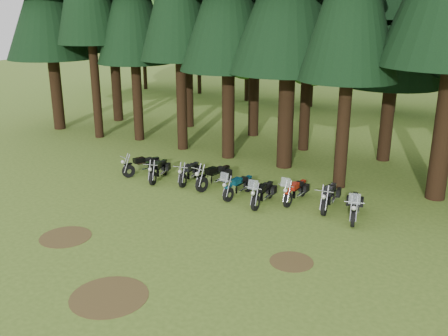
% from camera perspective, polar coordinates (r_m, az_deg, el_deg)
% --- Properties ---
extents(ground, '(120.00, 120.00, 0.00)m').
position_cam_1_polar(ground, '(17.88, -6.35, -7.65)').
color(ground, '#4A6922').
rests_on(ground, ground).
extents(decid_0, '(8.00, 7.78, 10.00)m').
position_cam_1_polar(decid_0, '(49.74, -9.12, 15.59)').
color(decid_0, black).
rests_on(decid_0, ground).
extents(decid_1, '(7.91, 7.69, 9.88)m').
position_cam_1_polar(decid_1, '(46.44, -2.72, 15.56)').
color(decid_1, black).
rests_on(decid_1, ground).
extents(decid_2, '(6.72, 6.53, 8.40)m').
position_cam_1_polar(decid_2, '(42.75, 2.90, 14.18)').
color(decid_2, black).
rests_on(decid_2, ground).
extents(decid_3, '(6.12, 5.95, 7.65)m').
position_cam_1_polar(decid_3, '(40.68, 10.41, 13.11)').
color(decid_3, black).
rests_on(decid_3, ground).
extents(decid_4, '(5.93, 5.76, 7.41)m').
position_cam_1_polar(decid_4, '(40.02, 19.63, 12.12)').
color(decid_4, black).
rests_on(decid_4, ground).
extents(dirt_patch_0, '(1.80, 1.80, 0.01)m').
position_cam_1_polar(dirt_patch_0, '(18.50, -17.65, -7.51)').
color(dirt_patch_0, '#4C3D1E').
rests_on(dirt_patch_0, ground).
extents(dirt_patch_1, '(1.40, 1.40, 0.01)m').
position_cam_1_polar(dirt_patch_1, '(16.19, 7.72, -10.55)').
color(dirt_patch_1, '#4C3D1E').
rests_on(dirt_patch_1, ground).
extents(dirt_patch_2, '(2.20, 2.20, 0.01)m').
position_cam_1_polar(dirt_patch_2, '(14.67, -12.99, -14.12)').
color(dirt_patch_2, '#4C3D1E').
rests_on(dirt_patch_2, ground).
extents(motorcycle_0, '(0.91, 2.01, 0.86)m').
position_cam_1_polar(motorcycle_0, '(24.24, -9.29, 0.27)').
color(motorcycle_0, black).
rests_on(motorcycle_0, ground).
extents(motorcycle_1, '(0.78, 2.08, 0.87)m').
position_cam_1_polar(motorcycle_1, '(23.39, -7.48, -0.29)').
color(motorcycle_1, black).
rests_on(motorcycle_1, ground).
extents(motorcycle_2, '(0.55, 2.10, 0.86)m').
position_cam_1_polar(motorcycle_2, '(22.93, -3.97, -0.57)').
color(motorcycle_2, black).
rests_on(motorcycle_2, ground).
extents(motorcycle_3, '(0.51, 2.31, 0.94)m').
position_cam_1_polar(motorcycle_3, '(22.23, -1.12, -1.01)').
color(motorcycle_3, black).
rests_on(motorcycle_3, ground).
extents(motorcycle_4, '(0.49, 2.13, 1.34)m').
position_cam_1_polar(motorcycle_4, '(21.12, 1.65, -2.14)').
color(motorcycle_4, black).
rests_on(motorcycle_4, ground).
extents(motorcycle_5, '(0.48, 2.17, 1.36)m').
position_cam_1_polar(motorcycle_5, '(20.35, 4.44, -2.96)').
color(motorcycle_5, black).
rests_on(motorcycle_5, ground).
extents(motorcycle_6, '(0.39, 2.10, 1.32)m').
position_cam_1_polar(motorcycle_6, '(20.78, 8.14, -2.67)').
color(motorcycle_6, black).
rests_on(motorcycle_6, ground).
extents(motorcycle_7, '(0.46, 2.25, 0.92)m').
position_cam_1_polar(motorcycle_7, '(20.34, 11.90, -3.28)').
color(motorcycle_7, black).
rests_on(motorcycle_7, ground).
extents(motorcycle_8, '(0.84, 2.20, 1.39)m').
position_cam_1_polar(motorcycle_8, '(19.56, 14.66, -4.36)').
color(motorcycle_8, black).
rests_on(motorcycle_8, ground).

